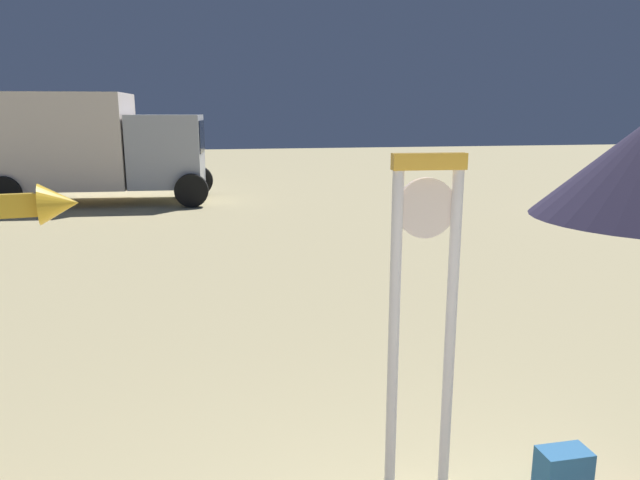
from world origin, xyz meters
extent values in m
cylinder|color=silver|center=(0.07, 1.93, 1.08)|extent=(0.07, 0.07, 2.17)
cylinder|color=silver|center=(0.45, 1.91, 1.08)|extent=(0.07, 0.07, 2.17)
cube|color=yellow|center=(0.26, 1.92, 2.22)|extent=(0.46, 0.11, 0.10)
cylinder|color=silver|center=(0.26, 1.95, 1.93)|extent=(0.38, 0.06, 0.38)
cube|color=black|center=(0.26, 1.97, 1.93)|extent=(0.07, 0.02, 0.08)
cube|color=black|center=(0.26, 1.97, 1.93)|extent=(0.06, 0.02, 0.14)
cone|color=gold|center=(-1.94, 2.33, 1.97)|extent=(0.25, 0.28, 0.25)
cube|color=#2D679A|center=(1.12, 1.58, 0.19)|extent=(0.33, 0.19, 0.38)
cube|color=teal|center=(1.12, 1.69, 0.13)|extent=(0.23, 0.04, 0.17)
cube|color=silver|center=(-5.29, 16.02, 1.74)|extent=(4.75, 2.66, 2.58)
cube|color=#ABB0BB|center=(-1.98, 15.77, 1.45)|extent=(2.10, 2.34, 2.00)
cube|color=black|center=(-1.01, 15.69, 1.85)|extent=(0.17, 1.85, 0.88)
cylinder|color=black|center=(-1.35, 14.54, 0.45)|extent=(0.92, 0.32, 0.90)
cylinder|color=black|center=(-1.17, 16.89, 0.45)|extent=(0.92, 0.32, 0.90)
cylinder|color=black|center=(-6.10, 14.90, 0.45)|extent=(0.92, 0.32, 0.90)
cylinder|color=black|center=(-5.92, 17.25, 0.45)|extent=(0.92, 0.32, 0.90)
camera|label=1|loc=(-1.09, -1.38, 2.50)|focal=32.54mm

